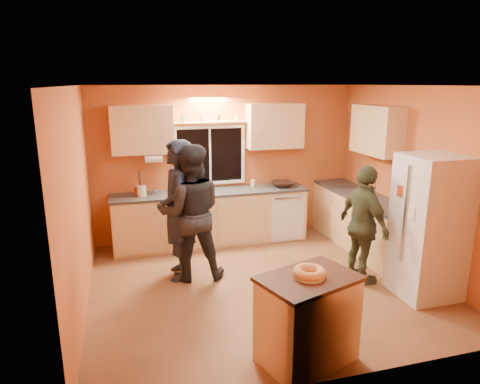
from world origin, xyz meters
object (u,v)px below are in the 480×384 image
object	(u,v)px
island	(307,318)
person_center	(191,213)
person_right	(364,225)
refrigerator	(429,227)
person_left	(177,210)

from	to	relation	value
island	person_center	xyz separation A→B (m)	(-0.77, 2.14, 0.49)
person_right	island	bearing A→B (deg)	128.62
refrigerator	island	size ratio (longest dim) A/B	1.70
refrigerator	person_center	bearing A→B (deg)	155.20
person_left	person_right	bearing A→B (deg)	73.19
refrigerator	person_left	bearing A→B (deg)	155.10
island	person_left	xyz separation A→B (m)	(-0.93, 2.22, 0.51)
person_right	person_center	bearing A→B (deg)	65.18
refrigerator	person_left	distance (m)	3.24
refrigerator	island	distance (m)	2.23
person_right	refrigerator	bearing A→B (deg)	-136.66
refrigerator	island	bearing A→B (deg)	-157.01
refrigerator	person_center	size ratio (longest dim) A/B	0.96
refrigerator	person_right	distance (m)	0.80
person_center	person_right	world-z (taller)	person_center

